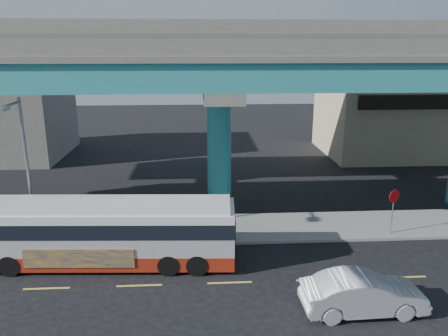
{
  "coord_description": "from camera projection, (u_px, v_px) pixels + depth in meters",
  "views": [
    {
      "loc": [
        -1.3,
        -17.56,
        10.22
      ],
      "look_at": [
        -0.0,
        4.0,
        4.11
      ],
      "focal_mm": 35.0,
      "sensor_mm": 36.0,
      "label": 1
    }
  ],
  "objects": [
    {
      "name": "ground",
      "position": [
        229.0,
        279.0,
        19.72
      ],
      "size": [
        120.0,
        120.0,
        0.0
      ],
      "primitive_type": "plane",
      "color": "black",
      "rests_on": "ground"
    },
    {
      "name": "sidewalk",
      "position": [
        222.0,
        229.0,
        24.99
      ],
      "size": [
        70.0,
        4.0,
        0.15
      ],
      "primitive_type": "cube",
      "color": "gray",
      "rests_on": "ground"
    },
    {
      "name": "lane_markings",
      "position": [
        230.0,
        283.0,
        19.43
      ],
      "size": [
        58.0,
        0.12,
        0.01
      ],
      "color": "#D8C64C",
      "rests_on": "ground"
    },
    {
      "name": "viaduct",
      "position": [
        219.0,
        64.0,
        25.98
      ],
      "size": [
        52.0,
        12.4,
        11.7
      ],
      "color": "teal",
      "rests_on": "ground"
    },
    {
      "name": "building_beige",
      "position": [
        399.0,
        117.0,
        41.88
      ],
      "size": [
        14.0,
        10.23,
        7.0
      ],
      "color": "tan",
      "rests_on": "ground"
    },
    {
      "name": "transit_bus",
      "position": [
        107.0,
        231.0,
        20.72
      ],
      "size": [
        12.29,
        3.28,
        3.12
      ],
      "rotation": [
        0.0,
        0.0,
        -0.05
      ],
      "color": "maroon",
      "rests_on": "ground"
    },
    {
      "name": "sedan",
      "position": [
        363.0,
        294.0,
        17.13
      ],
      "size": [
        1.96,
        4.94,
        1.6
      ],
      "primitive_type": "imported",
      "rotation": [
        0.0,
        0.0,
        1.6
      ],
      "color": "silver",
      "rests_on": "ground"
    },
    {
      "name": "street_lamp",
      "position": [
        21.0,
        154.0,
        21.06
      ],
      "size": [
        0.5,
        2.5,
        7.64
      ],
      "color": "gray",
      "rests_on": "sidewalk"
    },
    {
      "name": "stop_sign",
      "position": [
        394.0,
        202.0,
        23.73
      ],
      "size": [
        0.72,
        0.31,
        2.55
      ],
      "rotation": [
        0.0,
        0.0,
        -0.01
      ],
      "color": "gray",
      "rests_on": "sidewalk"
    }
  ]
}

